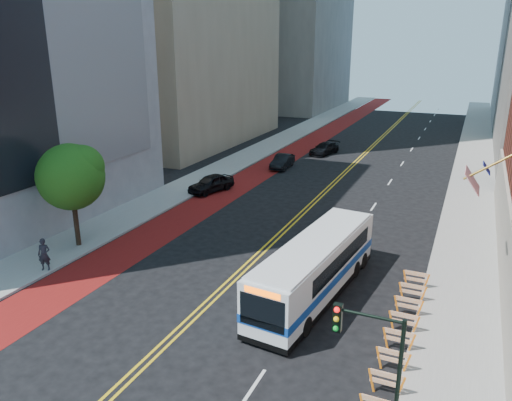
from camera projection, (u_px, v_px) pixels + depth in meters
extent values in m
plane|color=black|center=(177.00, 332.00, 23.14)|extent=(160.00, 160.00, 0.00)
cube|color=gray|center=(232.00, 164.00, 53.83)|extent=(4.00, 140.00, 0.15)
cube|color=gray|center=(472.00, 190.00, 44.67)|extent=(4.00, 140.00, 0.15)
cube|color=maroon|center=(265.00, 169.00, 52.37)|extent=(3.60, 140.00, 0.01)
cube|color=gold|center=(339.00, 176.00, 49.34)|extent=(0.14, 140.00, 0.01)
cube|color=gold|center=(342.00, 177.00, 49.21)|extent=(0.14, 140.00, 0.01)
cube|color=silver|center=(254.00, 386.00, 19.57)|extent=(0.14, 2.20, 0.01)
cube|color=silver|center=(315.00, 295.00, 26.53)|extent=(0.14, 2.20, 0.01)
cube|color=silver|center=(350.00, 242.00, 33.50)|extent=(0.14, 2.20, 0.01)
cube|color=silver|center=(374.00, 207.00, 40.47)|extent=(0.14, 2.20, 0.01)
cube|color=silver|center=(390.00, 182.00, 47.44)|extent=(0.14, 2.20, 0.01)
cube|color=silver|center=(402.00, 164.00, 54.41)|extent=(0.14, 2.20, 0.01)
cube|color=silver|center=(412.00, 149.00, 61.38)|extent=(0.14, 2.20, 0.01)
cube|color=silver|center=(419.00, 138.00, 68.35)|extent=(0.14, 2.20, 0.01)
cube|color=silver|center=(425.00, 129.00, 75.32)|extent=(0.14, 2.20, 0.01)
cube|color=silver|center=(430.00, 121.00, 82.29)|extent=(0.14, 2.20, 0.01)
cube|color=silver|center=(435.00, 115.00, 89.26)|extent=(0.14, 2.20, 0.01)
cube|color=silver|center=(438.00, 109.00, 96.23)|extent=(0.14, 2.20, 0.01)
cube|color=#9E9384|center=(509.00, 247.00, 27.61)|extent=(0.50, 36.00, 4.00)
cube|color=black|center=(507.00, 255.00, 28.73)|extent=(0.35, 2.80, 2.20)
cube|color=black|center=(504.00, 217.00, 34.82)|extent=(0.35, 2.80, 2.20)
cylinder|color=#A57F33|center=(499.00, 162.00, 22.92)|extent=(2.85, 0.12, 2.05)
cube|color=#B21419|center=(472.00, 180.00, 23.61)|extent=(0.75, 1.90, 1.05)
cube|color=navy|center=(487.00, 168.00, 23.62)|extent=(0.39, 0.85, 0.52)
cube|color=orange|center=(379.00, 401.00, 17.46)|extent=(1.25, 0.05, 0.22)
cube|color=orange|center=(371.00, 380.00, 19.14)|extent=(0.32, 0.06, 0.99)
cube|color=orange|center=(401.00, 388.00, 18.72)|extent=(0.32, 0.06, 0.99)
cube|color=orange|center=(387.00, 375.00, 18.81)|extent=(1.25, 0.05, 0.22)
cube|color=orange|center=(386.00, 383.00, 18.92)|extent=(1.25, 0.05, 0.18)
cube|color=orange|center=(379.00, 358.00, 20.49)|extent=(0.32, 0.06, 0.99)
cube|color=orange|center=(406.00, 364.00, 20.07)|extent=(0.32, 0.06, 0.99)
cube|color=orange|center=(393.00, 353.00, 20.16)|extent=(1.25, 0.05, 0.22)
cube|color=orange|center=(393.00, 360.00, 20.27)|extent=(1.25, 0.05, 0.18)
cube|color=orange|center=(386.00, 338.00, 21.84)|extent=(0.32, 0.06, 0.99)
cube|color=orange|center=(411.00, 344.00, 21.42)|extent=(0.32, 0.06, 0.99)
cube|color=orange|center=(399.00, 333.00, 21.51)|extent=(1.25, 0.05, 0.22)
cube|color=orange|center=(398.00, 340.00, 21.62)|extent=(1.25, 0.05, 0.18)
cube|color=orange|center=(391.00, 321.00, 23.19)|extent=(0.32, 0.06, 0.99)
cube|color=orange|center=(416.00, 326.00, 22.77)|extent=(0.32, 0.06, 0.99)
cube|color=orange|center=(404.00, 315.00, 22.86)|extent=(1.25, 0.05, 0.22)
cube|color=orange|center=(404.00, 322.00, 22.97)|extent=(1.25, 0.05, 0.18)
cube|color=orange|center=(396.00, 305.00, 24.54)|extent=(0.32, 0.06, 0.99)
cube|color=orange|center=(420.00, 310.00, 24.12)|extent=(0.32, 0.06, 0.99)
cube|color=orange|center=(409.00, 300.00, 24.21)|extent=(1.25, 0.05, 0.22)
cube|color=orange|center=(408.00, 306.00, 24.32)|extent=(1.25, 0.05, 0.18)
cube|color=orange|center=(401.00, 291.00, 25.89)|extent=(0.32, 0.06, 0.99)
cube|color=orange|center=(423.00, 295.00, 25.47)|extent=(0.32, 0.06, 0.99)
cube|color=orange|center=(413.00, 286.00, 25.56)|extent=(1.25, 0.05, 0.22)
cube|color=orange|center=(412.00, 292.00, 25.67)|extent=(1.25, 0.05, 0.18)
cube|color=orange|center=(405.00, 279.00, 27.24)|extent=(0.32, 0.06, 0.99)
cube|color=orange|center=(426.00, 282.00, 26.82)|extent=(0.32, 0.06, 0.99)
cube|color=orange|center=(416.00, 274.00, 26.91)|extent=(1.25, 0.05, 0.22)
cube|color=orange|center=(416.00, 280.00, 27.02)|extent=(1.25, 0.05, 0.18)
cylinder|color=black|center=(76.00, 222.00, 32.14)|extent=(0.32, 0.32, 3.20)
sphere|color=#154D10|center=(71.00, 177.00, 31.21)|extent=(4.20, 4.20, 4.20)
sphere|color=#154D10|center=(82.00, 167.00, 31.15)|extent=(2.80, 2.80, 2.80)
sphere|color=#154D10|center=(60.00, 171.00, 31.02)|extent=(2.40, 2.40, 2.40)
cylinder|color=black|center=(397.00, 391.00, 15.34)|extent=(0.14, 0.14, 5.00)
cylinder|color=black|center=(370.00, 316.00, 14.98)|extent=(2.00, 0.10, 0.10)
cube|color=black|center=(337.00, 318.00, 15.46)|extent=(0.28, 0.22, 0.95)
sphere|color=red|center=(337.00, 310.00, 15.23)|extent=(0.18, 0.18, 0.18)
sphere|color=yellow|center=(336.00, 319.00, 15.33)|extent=(0.18, 0.18, 0.18)
sphere|color=#0CA526|center=(336.00, 329.00, 15.43)|extent=(0.18, 0.18, 0.18)
cube|color=silver|center=(315.00, 267.00, 25.94)|extent=(3.66, 11.60, 2.71)
cube|color=navy|center=(315.00, 274.00, 26.07)|extent=(3.70, 11.64, 0.43)
cube|color=black|center=(321.00, 254.00, 26.43)|extent=(3.35, 8.20, 0.90)
cube|color=black|center=(262.00, 313.00, 21.19)|extent=(2.17, 0.32, 1.52)
cube|color=black|center=(352.00, 226.00, 30.50)|extent=(1.98, 0.30, 0.95)
cube|color=#FF5905|center=(262.00, 293.00, 20.89)|extent=(1.73, 0.26, 0.29)
cube|color=silver|center=(316.00, 242.00, 25.51)|extent=(3.48, 11.02, 0.11)
cube|color=black|center=(314.00, 290.00, 26.36)|extent=(3.69, 11.63, 0.29)
cylinder|color=black|center=(262.00, 314.00, 23.83)|extent=(0.38, 0.98, 0.95)
cylinder|color=black|center=(305.00, 326.00, 22.77)|extent=(0.38, 0.98, 0.95)
cylinder|color=black|center=(318.00, 261.00, 29.48)|extent=(0.38, 0.98, 0.95)
cylinder|color=black|center=(355.00, 269.00, 28.42)|extent=(0.38, 0.98, 0.95)
cylinder|color=black|center=(327.00, 253.00, 30.61)|extent=(0.38, 0.98, 0.95)
cylinder|color=black|center=(362.00, 260.00, 29.56)|extent=(0.38, 0.98, 0.95)
imported|color=black|center=(211.00, 183.00, 44.25)|extent=(3.13, 4.86, 1.54)
imported|color=black|center=(282.00, 161.00, 52.40)|extent=(1.70, 4.38, 1.42)
imported|color=black|center=(324.00, 149.00, 58.68)|extent=(3.02, 4.97, 1.35)
imported|color=black|center=(44.00, 255.00, 28.80)|extent=(0.83, 0.72, 1.93)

